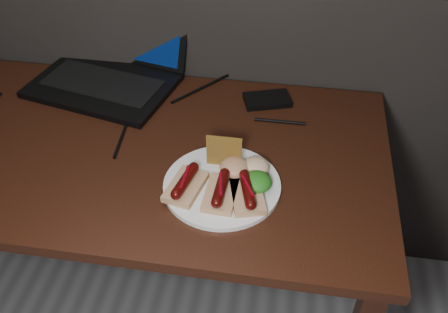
% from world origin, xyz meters
% --- Properties ---
extents(desk, '(1.40, 0.70, 0.75)m').
position_xyz_m(desk, '(0.00, 1.38, 0.66)').
color(desk, '#381A0E').
rests_on(desk, ground).
extents(laptop, '(0.48, 0.44, 0.25)m').
position_xyz_m(laptop, '(-0.11, 1.69, 0.80)').
color(laptop, black).
rests_on(laptop, desk).
extents(hard_drive, '(0.15, 0.11, 0.02)m').
position_xyz_m(hard_drive, '(0.37, 1.63, 0.76)').
color(hard_drive, black).
rests_on(hard_drive, desk).
extents(desk_cables, '(0.90, 0.43, 0.01)m').
position_xyz_m(desk_cables, '(0.02, 1.52, 0.75)').
color(desk_cables, black).
rests_on(desk_cables, desk).
extents(plate, '(0.31, 0.31, 0.01)m').
position_xyz_m(plate, '(0.30, 1.27, 0.76)').
color(plate, white).
rests_on(plate, desk).
extents(bread_sausage_left, '(0.09, 0.13, 0.04)m').
position_xyz_m(bread_sausage_left, '(0.22, 1.23, 0.78)').
color(bread_sausage_left, '#D6AD7D').
rests_on(bread_sausage_left, plate).
extents(bread_sausage_center, '(0.07, 0.12, 0.04)m').
position_xyz_m(bread_sausage_center, '(0.30, 1.22, 0.78)').
color(bread_sausage_center, '#D6AD7D').
rests_on(bread_sausage_center, plate).
extents(bread_sausage_right, '(0.10, 0.13, 0.04)m').
position_xyz_m(bread_sausage_right, '(0.36, 1.23, 0.78)').
color(bread_sausage_right, '#D6AD7D').
rests_on(bread_sausage_right, plate).
extents(crispbread, '(0.08, 0.01, 0.08)m').
position_xyz_m(crispbread, '(0.29, 1.33, 0.80)').
color(crispbread, olive).
rests_on(crispbread, plate).
extents(salad_greens, '(0.07, 0.07, 0.04)m').
position_xyz_m(salad_greens, '(0.38, 1.27, 0.78)').
color(salad_greens, '#1A6013').
rests_on(salad_greens, plate).
extents(salsa_mound, '(0.07, 0.07, 0.04)m').
position_xyz_m(salsa_mound, '(0.32, 1.31, 0.78)').
color(salsa_mound, maroon).
rests_on(salsa_mound, plate).
extents(coleslaw_mound, '(0.06, 0.06, 0.04)m').
position_xyz_m(coleslaw_mound, '(0.37, 1.32, 0.78)').
color(coleslaw_mound, beige).
rests_on(coleslaw_mound, plate).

